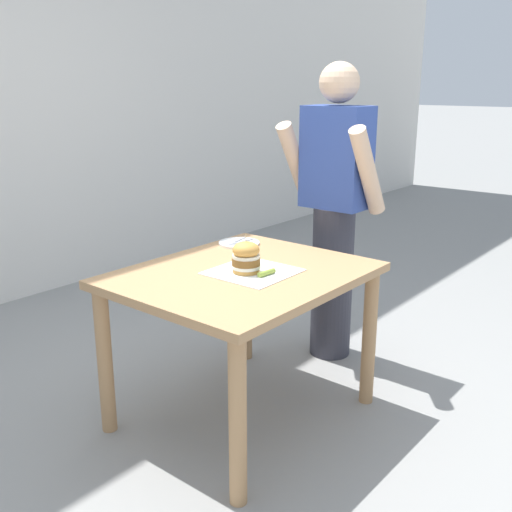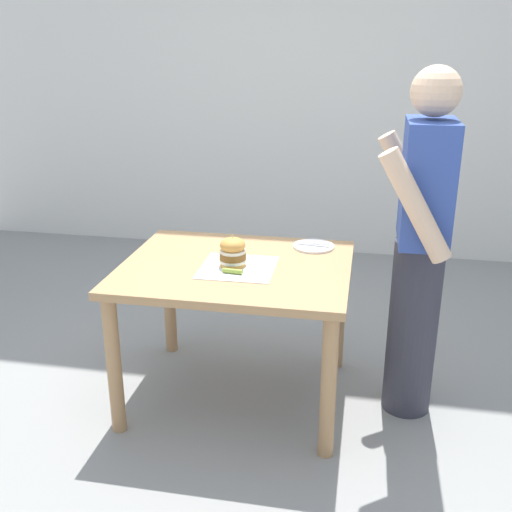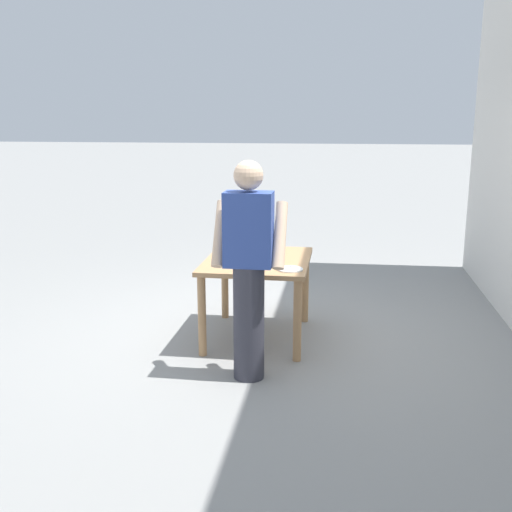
% 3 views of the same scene
% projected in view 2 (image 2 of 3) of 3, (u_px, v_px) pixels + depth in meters
% --- Properties ---
extents(ground_plane, '(80.00, 80.00, 0.00)m').
position_uv_depth(ground_plane, '(238.00, 394.00, 3.20)').
color(ground_plane, gray).
extents(patio_table, '(0.93, 1.12, 0.75)m').
position_uv_depth(patio_table, '(236.00, 285.00, 2.99)').
color(patio_table, tan).
rests_on(patio_table, ground).
extents(serving_paper, '(0.36, 0.36, 0.00)m').
position_uv_depth(serving_paper, '(238.00, 267.00, 2.90)').
color(serving_paper, white).
rests_on(serving_paper, patio_table).
extents(sandwich, '(0.13, 0.13, 0.18)m').
position_uv_depth(sandwich, '(233.00, 252.00, 2.89)').
color(sandwich, gold).
rests_on(sandwich, serving_paper).
extents(pickle_spear, '(0.03, 0.10, 0.02)m').
position_uv_depth(pickle_spear, '(233.00, 271.00, 2.82)').
color(pickle_spear, '#8EA83D').
rests_on(pickle_spear, serving_paper).
extents(side_plate_with_forks, '(0.22, 0.22, 0.02)m').
position_uv_depth(side_plate_with_forks, '(314.00, 246.00, 3.18)').
color(side_plate_with_forks, white).
rests_on(side_plate_with_forks, patio_table).
extents(diner_across_table, '(0.55, 0.35, 1.69)m').
position_uv_depth(diner_across_table, '(420.00, 244.00, 2.80)').
color(diner_across_table, '#33333D').
rests_on(diner_across_table, ground).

